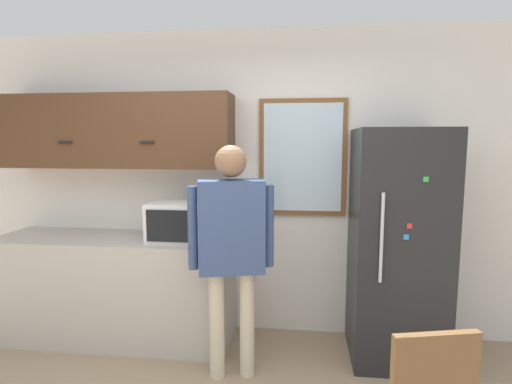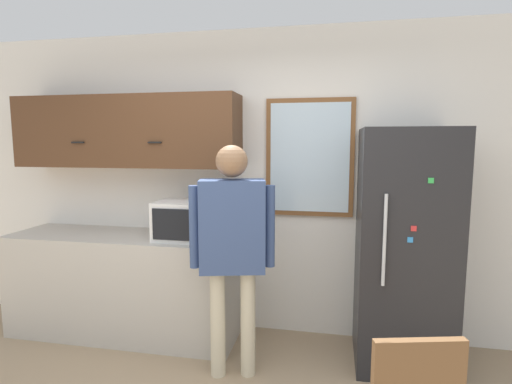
% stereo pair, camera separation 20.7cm
% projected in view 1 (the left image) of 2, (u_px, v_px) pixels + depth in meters
% --- Properties ---
extents(back_wall, '(6.00, 0.06, 2.70)m').
position_uv_depth(back_wall, '(253.00, 184.00, 3.60)').
color(back_wall, white).
rests_on(back_wall, ground_plane).
extents(counter, '(2.04, 0.64, 0.91)m').
position_uv_depth(counter, '(116.00, 288.00, 3.51)').
color(counter, '#BCB7AD').
rests_on(counter, ground_plane).
extents(upper_cabinets, '(2.04, 0.39, 0.63)m').
position_uv_depth(upper_cabinets, '(116.00, 132.00, 3.47)').
color(upper_cabinets, '#51331E').
extents(microwave, '(0.54, 0.38, 0.33)m').
position_uv_depth(microwave, '(183.00, 222.00, 3.30)').
color(microwave, white).
rests_on(microwave, counter).
extents(person, '(0.60, 0.32, 1.71)m').
position_uv_depth(person, '(231.00, 238.00, 2.85)').
color(person, beige).
rests_on(person, ground_plane).
extents(refrigerator, '(0.69, 0.71, 1.83)m').
position_uv_depth(refrigerator, '(397.00, 246.00, 3.14)').
color(refrigerator, '#232326').
rests_on(refrigerator, ground_plane).
extents(window, '(0.76, 0.05, 1.01)m').
position_uv_depth(window, '(302.00, 158.00, 3.48)').
color(window, brown).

